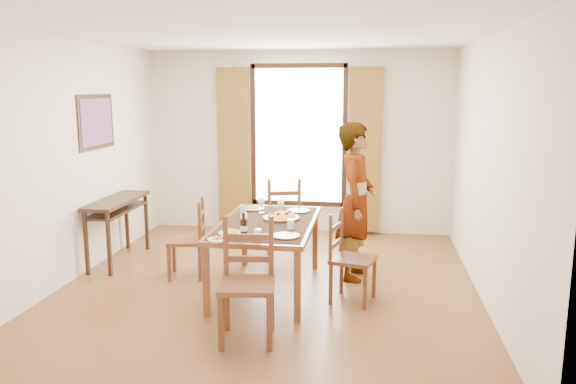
# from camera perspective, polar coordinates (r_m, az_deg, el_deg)

# --- Properties ---
(ground) EXTENTS (5.00, 5.00, 0.00)m
(ground) POSITION_cam_1_polar(r_m,az_deg,el_deg) (6.30, -1.91, -9.48)
(ground) COLOR #4C3517
(ground) RESTS_ON ground
(room_shell) EXTENTS (4.60, 5.10, 2.74)m
(room_shell) POSITION_cam_1_polar(r_m,az_deg,el_deg) (6.08, -1.82, 4.72)
(room_shell) COLOR beige
(room_shell) RESTS_ON ground
(console_table) EXTENTS (0.38, 1.20, 0.80)m
(console_table) POSITION_cam_1_polar(r_m,az_deg,el_deg) (7.29, -16.96, -1.58)
(console_table) COLOR black
(console_table) RESTS_ON ground
(dining_table) EXTENTS (0.99, 1.74, 0.76)m
(dining_table) POSITION_cam_1_polar(r_m,az_deg,el_deg) (6.00, -2.14, -3.63)
(dining_table) COLOR brown
(dining_table) RESTS_ON ground
(chair_west) EXTENTS (0.47, 0.47, 0.91)m
(chair_west) POSITION_cam_1_polar(r_m,az_deg,el_deg) (6.57, -10.01, -4.95)
(chair_west) COLOR brown
(chair_west) RESTS_ON ground
(chair_north) EXTENTS (0.56, 0.56, 1.02)m
(chair_north) POSITION_cam_1_polar(r_m,az_deg,el_deg) (7.37, -0.53, -2.66)
(chair_north) COLOR brown
(chair_north) RESTS_ON ground
(chair_south) EXTENTS (0.53, 0.53, 1.06)m
(chair_south) POSITION_cam_1_polar(r_m,az_deg,el_deg) (4.90, -4.16, -9.38)
(chair_south) COLOR brown
(chair_south) RESTS_ON ground
(chair_east) EXTENTS (0.50, 0.50, 0.93)m
(chair_east) POSITION_cam_1_polar(r_m,az_deg,el_deg) (5.79, 6.31, -6.87)
(chair_east) COLOR brown
(chair_east) RESTS_ON ground
(man) EXTENTS (0.75, 0.58, 1.79)m
(man) POSITION_cam_1_polar(r_m,az_deg,el_deg) (6.39, 6.92, -0.96)
(man) COLOR #9C9DA5
(man) RESTS_ON ground
(plate_sw) EXTENTS (0.27, 0.27, 0.05)m
(plate_sw) POSITION_cam_1_polar(r_m,az_deg,el_deg) (5.49, -5.86, -4.03)
(plate_sw) COLOR silver
(plate_sw) RESTS_ON dining_table
(plate_se) EXTENTS (0.27, 0.27, 0.05)m
(plate_se) POSITION_cam_1_polar(r_m,az_deg,el_deg) (5.37, -0.22, -4.32)
(plate_se) COLOR silver
(plate_se) RESTS_ON dining_table
(plate_nw) EXTENTS (0.27, 0.27, 0.05)m
(plate_nw) POSITION_cam_1_polar(r_m,az_deg,el_deg) (6.56, -3.59, -1.57)
(plate_nw) COLOR silver
(plate_nw) RESTS_ON dining_table
(plate_ne) EXTENTS (0.27, 0.27, 0.05)m
(plate_ne) POSITION_cam_1_polar(r_m,az_deg,el_deg) (6.45, 1.06, -1.77)
(plate_ne) COLOR silver
(plate_ne) RESTS_ON dining_table
(pasta_platter) EXTENTS (0.40, 0.40, 0.10)m
(pasta_platter) POSITION_cam_1_polar(r_m,az_deg,el_deg) (6.08, -0.68, -2.32)
(pasta_platter) COLOR #BC5618
(pasta_platter) RESTS_ON dining_table
(caprese_plate) EXTENTS (0.20, 0.20, 0.04)m
(caprese_plate) POSITION_cam_1_polar(r_m,az_deg,el_deg) (5.30, -7.11, -4.68)
(caprese_plate) COLOR silver
(caprese_plate) RESTS_ON dining_table
(wine_glass_a) EXTENTS (0.08, 0.08, 0.18)m
(wine_glass_a) POSITION_cam_1_polar(r_m,az_deg,el_deg) (5.62, -4.47, -2.98)
(wine_glass_a) COLOR white
(wine_glass_a) RESTS_ON dining_table
(wine_glass_b) EXTENTS (0.08, 0.08, 0.18)m
(wine_glass_b) POSITION_cam_1_polar(r_m,az_deg,el_deg) (6.28, -0.74, -1.51)
(wine_glass_b) COLOR white
(wine_glass_b) RESTS_ON dining_table
(wine_glass_c) EXTENTS (0.08, 0.08, 0.18)m
(wine_glass_c) POSITION_cam_1_polar(r_m,az_deg,el_deg) (6.37, -2.73, -1.34)
(wine_glass_c) COLOR white
(wine_glass_c) RESTS_ON dining_table
(tumbler_a) EXTENTS (0.07, 0.07, 0.10)m
(tumbler_a) POSITION_cam_1_polar(r_m,az_deg,el_deg) (5.67, 0.28, -3.28)
(tumbler_a) COLOR silver
(tumbler_a) RESTS_ON dining_table
(tumbler_b) EXTENTS (0.07, 0.07, 0.10)m
(tumbler_b) POSITION_cam_1_polar(r_m,az_deg,el_deg) (6.31, -4.61, -1.86)
(tumbler_b) COLOR silver
(tumbler_b) RESTS_ON dining_table
(tumbler_c) EXTENTS (0.07, 0.07, 0.10)m
(tumbler_c) POSITION_cam_1_polar(r_m,az_deg,el_deg) (5.28, -3.12, -4.32)
(tumbler_c) COLOR silver
(tumbler_c) RESTS_ON dining_table
(wine_bottle) EXTENTS (0.07, 0.07, 0.25)m
(wine_bottle) POSITION_cam_1_polar(r_m,az_deg,el_deg) (5.32, -4.53, -3.43)
(wine_bottle) COLOR black
(wine_bottle) RESTS_ON dining_table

